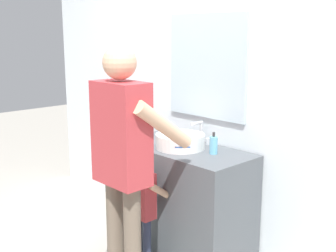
% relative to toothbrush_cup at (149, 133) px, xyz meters
% --- Properties ---
extents(back_wall, '(4.40, 0.10, 2.70)m').
position_rel_toothbrush_cup_xyz_m(back_wall, '(0.37, 0.34, 0.45)').
color(back_wall, silver).
rests_on(back_wall, ground).
extents(vanity_cabinet, '(1.14, 0.54, 0.85)m').
position_rel_toothbrush_cup_xyz_m(vanity_cabinet, '(0.37, 0.02, -0.48)').
color(vanity_cabinet, '#4C5156').
rests_on(vanity_cabinet, ground).
extents(sink_basin, '(0.38, 0.38, 0.11)m').
position_rel_toothbrush_cup_xyz_m(sink_basin, '(0.37, -0.00, 0.00)').
color(sink_basin, silver).
rests_on(sink_basin, vanity_cabinet).
extents(faucet, '(0.18, 0.14, 0.18)m').
position_rel_toothbrush_cup_xyz_m(faucet, '(0.37, 0.23, 0.03)').
color(faucet, '#B7BABF').
rests_on(faucet, vanity_cabinet).
extents(toothbrush_cup, '(0.07, 0.07, 0.21)m').
position_rel_toothbrush_cup_xyz_m(toothbrush_cup, '(0.00, 0.00, 0.00)').
color(toothbrush_cup, '#D86666').
rests_on(toothbrush_cup, vanity_cabinet).
extents(soap_bottle, '(0.06, 0.06, 0.17)m').
position_rel_toothbrush_cup_xyz_m(soap_bottle, '(0.66, 0.06, 0.01)').
color(soap_bottle, '#66B2D1').
rests_on(soap_bottle, vanity_cabinet).
extents(child_toddler, '(0.27, 0.27, 0.86)m').
position_rel_toothbrush_cup_xyz_m(child_toddler, '(0.37, -0.38, -0.39)').
color(child_toddler, '#2D334C').
rests_on(child_toddler, ground).
extents(adult_parent, '(0.51, 0.54, 1.66)m').
position_rel_toothbrush_cup_xyz_m(adult_parent, '(0.50, -0.65, 0.09)').
color(adult_parent, '#6B5B4C').
rests_on(adult_parent, ground).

